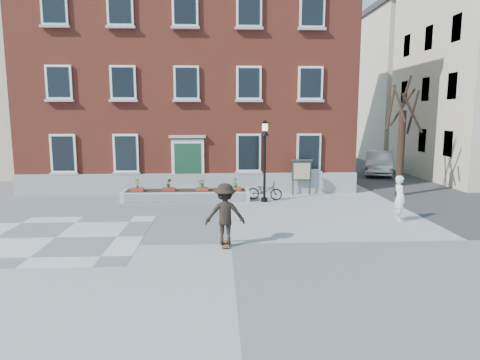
{
  "coord_description": "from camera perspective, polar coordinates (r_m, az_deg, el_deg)",
  "views": [
    {
      "loc": [
        -0.37,
        -13.53,
        4.21
      ],
      "look_at": [
        0.5,
        4.0,
        1.5
      ],
      "focal_mm": 32.0,
      "sensor_mm": 36.0,
      "label": 1
    }
  ],
  "objects": [
    {
      "name": "side_street",
      "position": [
        38.14,
        26.58,
        12.1
      ],
      "size": [
        15.2,
        36.0,
        14.5
      ],
      "color": "#39393B",
      "rests_on": "ground"
    },
    {
      "name": "skateboarder",
      "position": [
        13.69,
        -2.0,
        -4.55
      ],
      "size": [
        1.29,
        0.78,
        2.04
      ],
      "color": "brown",
      "rests_on": "ground"
    },
    {
      "name": "lamp_post",
      "position": [
        20.47,
        3.32,
        4.08
      ],
      "size": [
        0.4,
        0.4,
        3.93
      ],
      "color": "black",
      "rests_on": "ground"
    },
    {
      "name": "notice_board",
      "position": [
        22.66,
        8.22,
        1.22
      ],
      "size": [
        1.1,
        0.16,
        1.87
      ],
      "color": "#193324",
      "rests_on": "ground"
    },
    {
      "name": "checker_patch",
      "position": [
        16.13,
        -23.34,
        -7.06
      ],
      "size": [
        6.0,
        6.0,
        0.01
      ],
      "primitive_type": "cube",
      "color": "slate",
      "rests_on": "ground"
    },
    {
      "name": "parked_car",
      "position": [
        31.52,
        18.04,
        2.16
      ],
      "size": [
        3.35,
        5.23,
        1.63
      ],
      "primitive_type": "imported",
      "rotation": [
        0.0,
        0.0,
        -0.36
      ],
      "color": "silver",
      "rests_on": "ground"
    },
    {
      "name": "bystander",
      "position": [
        18.05,
        20.49,
        -2.31
      ],
      "size": [
        0.45,
        0.67,
        1.82
      ],
      "primitive_type": "imported",
      "rotation": [
        0.0,
        0.0,
        1.58
      ],
      "color": "silver",
      "rests_on": "ground"
    },
    {
      "name": "bicycle",
      "position": [
        21.2,
        3.31,
        -1.44
      ],
      "size": [
        1.82,
        0.99,
        0.91
      ],
      "primitive_type": "imported",
      "rotation": [
        0.0,
        0.0,
        1.34
      ],
      "color": "black",
      "rests_on": "ground"
    },
    {
      "name": "planter_assembly",
      "position": [
        21.13,
        -7.19,
        -1.94
      ],
      "size": [
        6.2,
        1.12,
        1.15
      ],
      "color": "silver",
      "rests_on": "ground"
    },
    {
      "name": "ground",
      "position": [
        14.17,
        -1.23,
        -8.51
      ],
      "size": [
        100.0,
        100.0,
        0.0
      ],
      "primitive_type": "plane",
      "color": "gray",
      "rests_on": "ground"
    },
    {
      "name": "bare_tree",
      "position": [
        23.53,
        20.72,
        4.76
      ],
      "size": [
        1.83,
        1.83,
        6.16
      ],
      "color": "black",
      "rests_on": "ground"
    },
    {
      "name": "brick_building",
      "position": [
        27.63,
        -6.39,
        13.07
      ],
      "size": [
        18.4,
        10.85,
        12.6
      ],
      "color": "brown",
      "rests_on": "ground"
    }
  ]
}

